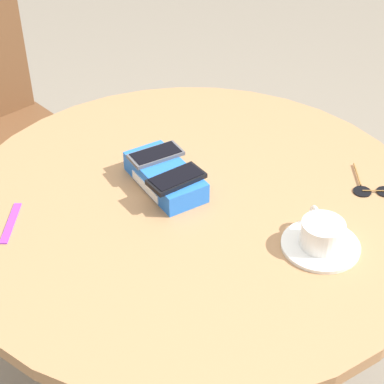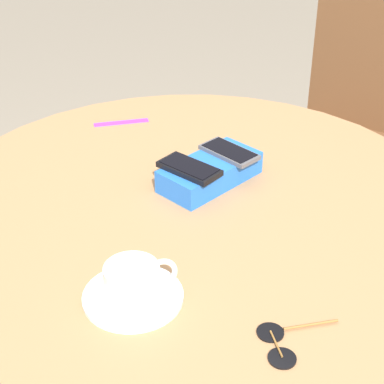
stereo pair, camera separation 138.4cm
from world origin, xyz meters
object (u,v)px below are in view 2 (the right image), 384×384
object	(u,v)px
round_table	(192,246)
chair_near_window	(352,135)
phone_gray	(229,152)
sunglasses	(280,343)
phone_black	(189,168)
coffee_cup	(134,280)
saucer	(133,297)
phone_box	(210,172)
lanyard_strap	(121,122)

from	to	relation	value
round_table	chair_near_window	bearing A→B (deg)	-174.56
phone_gray	sunglasses	size ratio (longest dim) A/B	0.94
phone_black	sunglasses	distance (m)	0.45
sunglasses	chair_near_window	world-z (taller)	chair_near_window
phone_gray	phone_black	xyz separation A→B (m)	(0.11, -0.02, 0.00)
round_table	phone_gray	world-z (taller)	phone_gray
coffee_cup	phone_black	bearing A→B (deg)	-156.09
chair_near_window	saucer	bearing A→B (deg)	9.21
phone_box	saucer	distance (m)	0.39
phone_black	sunglasses	bearing A→B (deg)	56.24
round_table	coffee_cup	bearing A→B (deg)	21.31
phone_gray	phone_black	world-z (taller)	phone_black
phone_black	coffee_cup	size ratio (longest dim) A/B	1.12
round_table	phone_gray	bearing A→B (deg)	-177.75
lanyard_strap	chair_near_window	world-z (taller)	chair_near_window
chair_near_window	phone_black	bearing A→B (deg)	4.01
phone_black	coffee_cup	distance (m)	0.34
sunglasses	chair_near_window	size ratio (longest dim) A/B	0.16
round_table	phone_black	size ratio (longest dim) A/B	8.42
round_table	chair_near_window	world-z (taller)	chair_near_window
coffee_cup	saucer	bearing A→B (deg)	-28.74
phone_black	lanyard_strap	bearing A→B (deg)	-113.65
saucer	chair_near_window	bearing A→B (deg)	-170.79
coffee_cup	sunglasses	bearing A→B (deg)	104.25
chair_near_window	phone_gray	bearing A→B (deg)	5.96
sunglasses	saucer	bearing A→B (deg)	-75.24
saucer	coffee_cup	size ratio (longest dim) A/B	1.43
chair_near_window	round_table	bearing A→B (deg)	5.44
phone_box	saucer	xyz separation A→B (m)	(0.37, 0.13, -0.02)
sunglasses	round_table	bearing A→B (deg)	-123.05
phone_black	coffee_cup	bearing A→B (deg)	23.91
phone_box	saucer	size ratio (longest dim) A/B	1.40
phone_box	sunglasses	bearing A→B (deg)	49.92
sunglasses	chair_near_window	bearing A→B (deg)	-159.56
phone_black	coffee_cup	xyz separation A→B (m)	(0.31, 0.14, -0.02)
phone_box	coffee_cup	size ratio (longest dim) A/B	1.99
phone_black	chair_near_window	bearing A→B (deg)	-175.99
phone_black	coffee_cup	world-z (taller)	coffee_cup
phone_box	sunglasses	distance (m)	0.47
phone_black	phone_gray	bearing A→B (deg)	169.28
phone_box	chair_near_window	world-z (taller)	chair_near_window
coffee_cup	chair_near_window	size ratio (longest dim) A/B	0.13
round_table	saucer	xyz separation A→B (m)	(0.29, 0.11, 0.12)
round_table	phone_gray	xyz separation A→B (m)	(-0.13, -0.01, 0.17)
phone_gray	round_table	bearing A→B (deg)	2.25
sunglasses	chair_near_window	xyz separation A→B (m)	(-1.17, -0.44, -0.25)
phone_black	sunglasses	world-z (taller)	phone_black
saucer	chair_near_window	size ratio (longest dim) A/B	0.18
round_table	saucer	world-z (taller)	saucer
lanyard_strap	sunglasses	distance (m)	0.81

